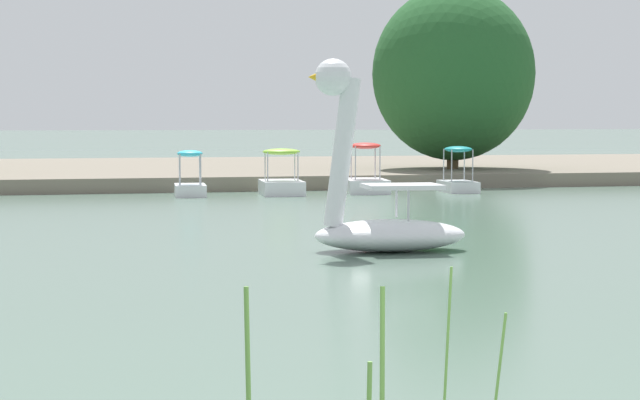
# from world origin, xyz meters

# --- Properties ---
(shore_bank_far) EXTENTS (138.68, 19.56, 0.48)m
(shore_bank_far) POSITION_xyz_m (0.00, 41.25, 0.24)
(shore_bank_far) COLOR slate
(shore_bank_far) RESTS_ON ground_plane
(swan_boat) EXTENTS (2.89, 1.56, 3.40)m
(swan_boat) POSITION_xyz_m (3.40, 14.30, 0.79)
(swan_boat) COLOR white
(swan_boat) RESTS_ON ground_plane
(pedal_boat_cyan) EXTENTS (1.07, 1.78, 1.41)m
(pedal_boat_cyan) POSITION_xyz_m (1.94, 29.75, 0.40)
(pedal_boat_cyan) COLOR white
(pedal_boat_cyan) RESTS_ON ground_plane
(pedal_boat_lime) EXTENTS (1.43, 2.18, 1.44)m
(pedal_boat_lime) POSITION_xyz_m (4.79, 29.75, 0.40)
(pedal_boat_lime) COLOR white
(pedal_boat_lime) RESTS_ON ground_plane
(pedal_boat_red) EXTENTS (1.53, 2.25, 1.61)m
(pedal_boat_red) POSITION_xyz_m (7.58, 29.97, 0.42)
(pedal_boat_red) COLOR white
(pedal_boat_red) RESTS_ON ground_plane
(pedal_boat_teal) EXTENTS (1.07, 1.81, 1.48)m
(pedal_boat_teal) POSITION_xyz_m (10.62, 29.71, 0.48)
(pedal_boat_teal) COLOR white
(pedal_boat_teal) RESTS_ON ground_plane
(tree_willow_overhanging) EXTENTS (8.66, 8.65, 6.89)m
(tree_willow_overhanging) POSITION_xyz_m (12.67, 35.80, 4.07)
(tree_willow_overhanging) COLOR brown
(tree_willow_overhanging) RESTS_ON shore_bank_far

